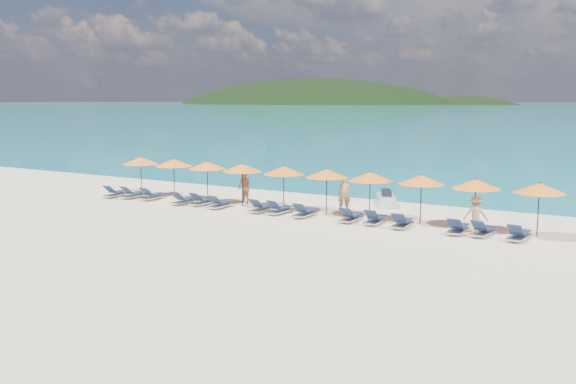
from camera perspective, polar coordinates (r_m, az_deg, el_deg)
The scene contains 32 objects.
ground at distance 28.25m, azimuth -3.17°, elevation -3.16°, with size 1400.00×1400.00×0.00m, color beige.
headland_main at distance 646.78m, azimuth 2.07°, elevation 4.45°, with size 374.00×242.00×126.50m.
headland_small at distance 607.26m, azimuth 15.49°, elevation 4.19°, with size 162.00×126.00×85.50m.
jetski at distance 34.35m, azimuth 8.72°, elevation -0.63°, with size 1.81×2.41×0.81m.
beachgoer_a at distance 31.77m, azimuth 5.03°, elevation -0.22°, with size 0.67×0.44×1.83m, color tan.
beachgoer_b at distance 34.55m, azimuth -3.91°, elevation 0.46°, with size 0.88×0.51×1.81m, color tan.
beachgoer_c at distance 28.07m, azimuth 16.36°, elevation -1.93°, with size 1.02×0.47×1.58m, color tan.
umbrella_0 at distance 38.37m, azimuth -12.97°, elevation 2.73°, with size 2.10×2.10×2.28m.
umbrella_1 at distance 36.82m, azimuth -10.13°, elevation 2.58°, with size 2.10×2.10×2.28m.
umbrella_2 at distance 35.08m, azimuth -7.20°, elevation 2.36°, with size 2.10×2.10×2.28m.
umbrella_3 at distance 33.66m, azimuth -4.09°, elevation 2.16°, with size 2.10×2.10×2.28m.
umbrella_4 at distance 32.35m, azimuth -0.38°, elevation 1.93°, with size 2.10×2.10×2.28m.
umbrella_5 at distance 31.12m, azimuth 3.46°, elevation 1.66°, with size 2.10×2.10×2.28m.
umbrella_6 at distance 30.03m, azimuth 7.32°, elevation 1.37°, with size 2.10×2.10×2.28m.
umbrella_7 at distance 29.25m, azimuth 11.77°, elevation 1.07°, with size 2.10×2.10×2.28m.
umbrella_8 at distance 28.36m, azimuth 16.36°, elevation 0.69°, with size 2.10×2.10×2.28m.
umbrella_9 at distance 27.85m, azimuth 21.46°, elevation 0.31°, with size 2.10×2.10×2.28m.
lounger_0 at distance 38.10m, azimuth -15.06°, elevation -0.09°, with size 0.75×1.74×0.66m.
lounger_1 at distance 37.41m, azimuth -13.56°, elevation -0.18°, with size 0.70×1.73×0.66m.
lounger_2 at distance 36.60m, azimuth -11.97°, elevation -0.32°, with size 0.76×1.74×0.66m.
lounger_3 at distance 34.73m, azimuth -9.21°, elevation -0.70°, with size 0.67×1.72×0.66m.
lounger_4 at distance 34.23m, azimuth -7.60°, elevation -0.80°, with size 0.68×1.72×0.66m.
lounger_5 at distance 33.24m, azimuth -6.03°, elevation -1.04°, with size 0.69×1.72×0.66m.
lounger_6 at distance 31.93m, azimuth -2.36°, elevation -1.39°, with size 0.64×1.71×0.66m.
lounger_7 at distance 31.43m, azimuth -0.71°, elevation -1.54°, with size 0.73×1.74×0.66m.
lounger_8 at distance 30.64m, azimuth 1.51°, elevation -1.80°, with size 0.71×1.73×0.66m.
lounger_9 at distance 29.58m, azimuth 5.60°, elevation -2.20°, with size 0.70×1.73×0.66m.
lounger_10 at distance 29.17m, azimuth 7.76°, elevation -2.39°, with size 0.72×1.74×0.66m.
lounger_11 at distance 28.52m, azimuth 10.13°, elevation -2.69°, with size 0.75×1.74×0.66m.
lounger_12 at distance 27.81m, azimuth 14.85°, elevation -3.12°, with size 0.68×1.72×0.66m.
lounger_13 at distance 27.63m, azimuth 16.95°, elevation -3.28°, with size 0.79×1.75×0.66m.
lounger_14 at distance 27.24m, azimuth 19.83°, elevation -3.58°, with size 0.73×1.74×0.66m.
Camera 1 is at (15.72, -22.79, 5.62)m, focal length 40.00 mm.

